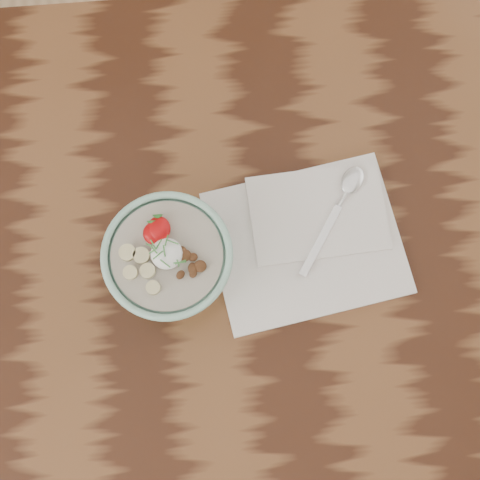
# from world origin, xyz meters

# --- Properties ---
(table) EXTENTS (1.60, 0.90, 0.75)m
(table) POSITION_xyz_m (0.00, 0.00, 0.66)
(table) COLOR #33180C
(table) RESTS_ON ground
(breakfast_bowl) EXTENTS (0.17, 0.17, 0.11)m
(breakfast_bowl) POSITION_xyz_m (0.05, 0.02, 0.81)
(breakfast_bowl) COLOR #8FC0AC
(breakfast_bowl) RESTS_ON table
(napkin) EXTENTS (0.29, 0.25, 0.02)m
(napkin) POSITION_xyz_m (0.25, 0.05, 0.76)
(napkin) COLOR silver
(napkin) RESTS_ON table
(spoon) EXTENTS (0.11, 0.16, 0.01)m
(spoon) POSITION_xyz_m (0.30, 0.10, 0.77)
(spoon) COLOR silver
(spoon) RESTS_ON napkin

